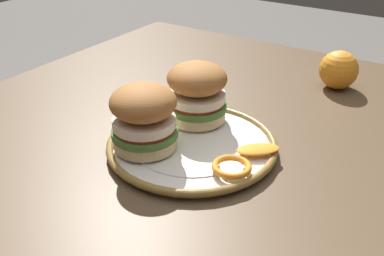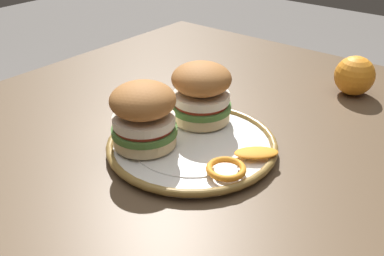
{
  "view_description": "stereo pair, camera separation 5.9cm",
  "coord_description": "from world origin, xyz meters",
  "px_view_note": "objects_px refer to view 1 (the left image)",
  "views": [
    {
      "loc": [
        -0.52,
        -0.36,
        1.13
      ],
      "look_at": [
        -0.01,
        -0.03,
        0.8
      ],
      "focal_mm": 41.37,
      "sensor_mm": 36.0,
      "label": 1
    },
    {
      "loc": [
        -0.48,
        -0.41,
        1.13
      ],
      "look_at": [
        -0.01,
        -0.03,
        0.8
      ],
      "focal_mm": 41.37,
      "sensor_mm": 36.0,
      "label": 2
    }
  ],
  "objects_px": {
    "dinner_plate": "(192,145)",
    "whole_orange": "(339,70)",
    "sandwich_half_right": "(199,92)",
    "sandwich_half_left": "(144,116)",
    "dining_table": "(180,194)"
  },
  "relations": [
    {
      "from": "dinner_plate",
      "to": "whole_orange",
      "type": "relative_size",
      "value": 3.45
    },
    {
      "from": "sandwich_half_right",
      "to": "whole_orange",
      "type": "height_order",
      "value": "sandwich_half_right"
    },
    {
      "from": "sandwich_half_left",
      "to": "dining_table",
      "type": "bearing_deg",
      "value": -15.2
    },
    {
      "from": "dinner_plate",
      "to": "sandwich_half_left",
      "type": "height_order",
      "value": "sandwich_half_left"
    },
    {
      "from": "sandwich_half_right",
      "to": "dining_table",
      "type": "bearing_deg",
      "value": 175.82
    },
    {
      "from": "dinner_plate",
      "to": "sandwich_half_right",
      "type": "distance_m",
      "value": 0.09
    },
    {
      "from": "dining_table",
      "to": "sandwich_half_right",
      "type": "relative_size",
      "value": 9.76
    },
    {
      "from": "dinner_plate",
      "to": "sandwich_half_left",
      "type": "xyz_separation_m",
      "value": [
        -0.05,
        0.05,
        0.06
      ]
    },
    {
      "from": "dining_table",
      "to": "whole_orange",
      "type": "relative_size",
      "value": 14.04
    },
    {
      "from": "sandwich_half_left",
      "to": "whole_orange",
      "type": "xyz_separation_m",
      "value": [
        0.42,
        -0.17,
        -0.03
      ]
    },
    {
      "from": "dining_table",
      "to": "whole_orange",
      "type": "xyz_separation_m",
      "value": [
        0.36,
        -0.15,
        0.15
      ]
    },
    {
      "from": "dining_table",
      "to": "whole_orange",
      "type": "height_order",
      "value": "whole_orange"
    },
    {
      "from": "dining_table",
      "to": "sandwich_half_left",
      "type": "bearing_deg",
      "value": 164.8
    },
    {
      "from": "sandwich_half_left",
      "to": "dinner_plate",
      "type": "bearing_deg",
      "value": -44.86
    },
    {
      "from": "whole_orange",
      "to": "sandwich_half_right",
      "type": "bearing_deg",
      "value": 154.14
    }
  ]
}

